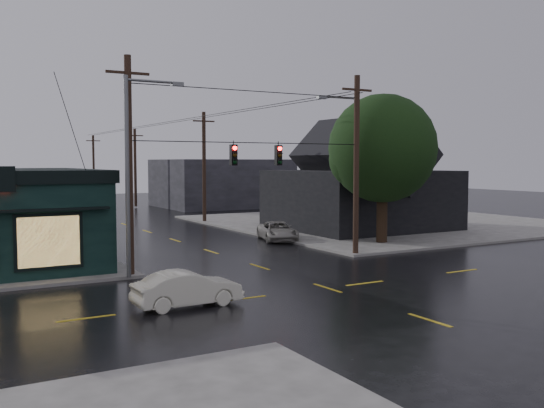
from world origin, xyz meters
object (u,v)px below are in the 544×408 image
corner_tree (383,149)px  utility_pole_nw (131,277)px  sedan_cream (188,289)px  suv_silver (278,231)px  utility_pole_ne (355,256)px

corner_tree → utility_pole_nw: corner_tree is taller
sedan_cream → suv_silver: sedan_cream is taller
utility_pole_nw → suv_silver: utility_pole_nw is taller
sedan_cream → utility_pole_ne: bearing=-63.8°
utility_pole_nw → sedan_cream: (0.15, -6.61, 0.66)m
utility_pole_nw → suv_silver: 14.80m
sedan_cream → suv_silver: size_ratio=0.88×
sedan_cream → utility_pole_nw: bearing=0.3°
utility_pole_nw → utility_pole_ne: 13.00m
utility_pole_nw → sedan_cream: size_ratio=2.52×
corner_tree → utility_pole_nw: (-17.38, -2.94, -6.17)m
sedan_cream → suv_silver: 19.06m
utility_pole_nw → sedan_cream: utility_pole_nw is taller
utility_pole_ne → suv_silver: (-0.51, 7.91, 0.64)m
corner_tree → sedan_cream: corner_tree is taller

